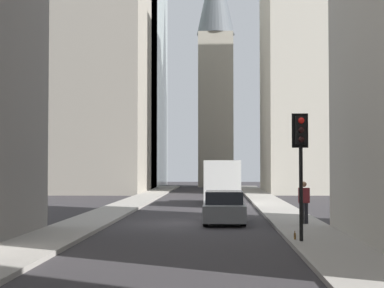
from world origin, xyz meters
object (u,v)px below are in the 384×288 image
object	(u,v)px
traffic_light_foreground	(301,147)
pedestrian	(304,201)
delivery_truck	(222,182)
discarded_bottle	(295,236)
hatchback_grey	(224,208)

from	to	relation	value
traffic_light_foreground	pedestrian	bearing A→B (deg)	-8.98
delivery_truck	discarded_bottle	size ratio (longest dim) A/B	23.93
discarded_bottle	pedestrian	bearing A→B (deg)	-11.25
hatchback_grey	discarded_bottle	bearing A→B (deg)	-161.72
pedestrian	discarded_bottle	xyz separation A→B (m)	(-5.27, 1.05, -0.83)
delivery_truck	traffic_light_foreground	bearing A→B (deg)	-173.26
delivery_truck	traffic_light_foreground	world-z (taller)	traffic_light_foreground
delivery_truck	traffic_light_foreground	xyz separation A→B (m)	(-20.02, -2.37, 1.66)
delivery_truck	hatchback_grey	size ratio (longest dim) A/B	1.50
pedestrian	discarded_bottle	bearing A→B (deg)	168.75
hatchback_grey	pedestrian	xyz separation A→B (m)	(-1.44, -3.27, 0.42)
discarded_bottle	delivery_truck	bearing A→B (deg)	6.46
traffic_light_foreground	discarded_bottle	xyz separation A→B (m)	(0.43, 0.15, -2.87)
hatchback_grey	discarded_bottle	world-z (taller)	hatchback_grey
delivery_truck	pedestrian	bearing A→B (deg)	-167.15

